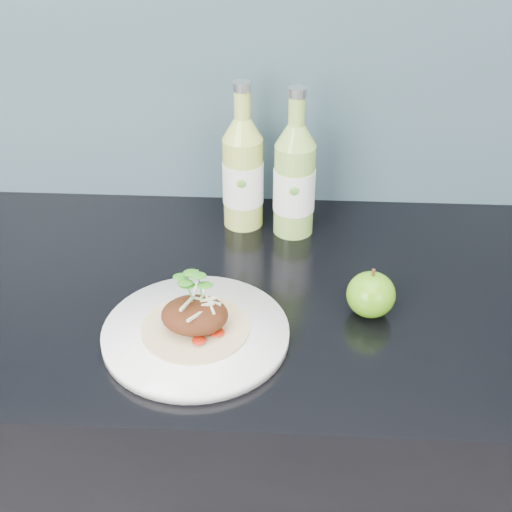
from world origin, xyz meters
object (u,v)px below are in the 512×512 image
object	(u,v)px
dinner_plate	(196,334)
cider_bottle_left	(243,173)
cider_bottle_right	(294,180)
green_apple	(371,295)

from	to	relation	value
dinner_plate	cider_bottle_left	distance (m)	0.33
cider_bottle_right	green_apple	bearing A→B (deg)	-77.65
dinner_plate	cider_bottle_right	world-z (taller)	cider_bottle_right
green_apple	cider_bottle_left	bearing A→B (deg)	128.92
dinner_plate	green_apple	xyz separation A→B (m)	(0.24, 0.07, 0.03)
cider_bottle_left	cider_bottle_right	xyz separation A→B (m)	(0.09, -0.02, 0.00)
dinner_plate	green_apple	size ratio (longest dim) A/B	3.89
green_apple	cider_bottle_right	distance (m)	0.26
cider_bottle_left	cider_bottle_right	distance (m)	0.09
dinner_plate	cider_bottle_right	bearing A→B (deg)	66.27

